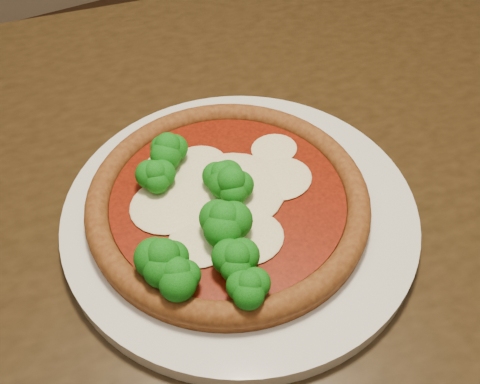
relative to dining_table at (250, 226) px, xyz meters
name	(u,v)px	position (x,y,z in m)	size (l,w,h in m)	color
dining_table	(250,226)	(0.00, 0.00, 0.00)	(1.40, 1.01, 0.75)	black
plate	(240,212)	(-0.04, -0.05, 0.10)	(0.35, 0.35, 0.02)	silver
pizza	(223,202)	(-0.06, -0.05, 0.13)	(0.28, 0.28, 0.06)	brown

